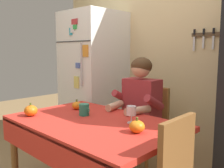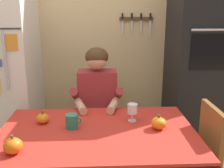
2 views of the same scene
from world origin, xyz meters
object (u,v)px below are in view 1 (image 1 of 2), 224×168
pumpkin_small (77,105)px  wine_glass (131,111)px  dining_table (91,131)px  pumpkin_medium (137,126)px  coffee_mug (84,110)px  refrigerator (94,82)px  chair_behind_person (148,127)px  seated_person (137,109)px  pumpkin_large (31,111)px

pumpkin_small → wine_glass: bearing=0.6°
dining_table → pumpkin_medium: pumpkin_medium is taller
wine_glass → pumpkin_small: wine_glass is taller
coffee_mug → pumpkin_medium: (0.62, -0.05, -0.01)m
coffee_mug → pumpkin_medium: pumpkin_medium is taller
refrigerator → coffee_mug: size_ratio=15.39×
wine_glass → pumpkin_small: size_ratio=1.42×
dining_table → chair_behind_person: 0.81m
dining_table → pumpkin_small: bearing=157.1°
wine_glass → pumpkin_medium: size_ratio=1.25×
dining_table → seated_person: size_ratio=1.12×
refrigerator → coffee_mug: bearing=-46.4°
chair_behind_person → pumpkin_large: chair_behind_person is taller
seated_person → pumpkin_medium: size_ratio=11.22×
coffee_mug → wine_glass: (0.45, 0.10, 0.04)m
chair_behind_person → pumpkin_small: size_ratio=9.54×
coffee_mug → wine_glass: bearing=12.9°
refrigerator → wine_glass: 1.41m
wine_glass → pumpkin_large: (-0.77, -0.44, -0.05)m
chair_behind_person → pumpkin_large: bearing=-115.2°
chair_behind_person → pumpkin_large: 1.20m
seated_person → pumpkin_large: (-0.50, -0.87, 0.05)m
refrigerator → pumpkin_small: (0.54, -0.71, -0.12)m
wine_glass → pumpkin_small: bearing=-179.4°
chair_behind_person → pumpkin_medium: (0.45, -0.76, 0.27)m
pumpkin_medium → seated_person: bearing=127.9°
refrigerator → pumpkin_medium: (1.39, -0.85, -0.12)m
refrigerator → pumpkin_small: size_ratio=18.46×
dining_table → pumpkin_large: bearing=-152.4°
pumpkin_large → pumpkin_small: 0.44m
pumpkin_medium → pumpkin_small: bearing=170.6°
wine_glass → refrigerator: bearing=150.1°
chair_behind_person → seated_person: 0.29m
pumpkin_large → pumpkin_medium: pumpkin_large is taller
coffee_mug → chair_behind_person: bearing=76.0°
refrigerator → wine_glass: size_ratio=13.02×
pumpkin_medium → dining_table: bearing=-175.9°
seated_person → pumpkin_small: bearing=-133.4°
dining_table → wine_glass: (0.27, 0.18, 0.18)m
chair_behind_person → seated_person: bearing=-90.0°
dining_table → pumpkin_large: 0.58m
dining_table → wine_glass: 0.37m
refrigerator → pumpkin_small: refrigerator is taller
refrigerator → coffee_mug: refrigerator is taller
refrigerator → pumpkin_large: (0.45, -1.14, -0.11)m
dining_table → pumpkin_medium: size_ratio=12.62×
dining_table → coffee_mug: size_ratio=11.97×
pumpkin_small → seated_person: bearing=46.6°
dining_table → wine_glass: size_ratio=10.13×
refrigerator → pumpkin_large: bearing=-68.5°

